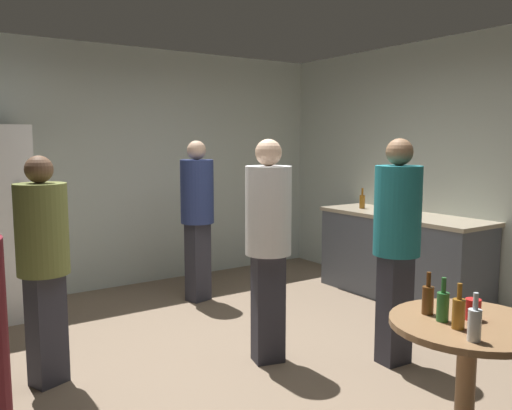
# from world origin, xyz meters

# --- Properties ---
(ground_plane) EXTENTS (5.20, 5.20, 0.10)m
(ground_plane) POSITION_xyz_m (0.00, 0.00, -0.05)
(ground_plane) COLOR #7A6651
(wall_back) EXTENTS (5.32, 0.06, 2.70)m
(wall_back) POSITION_xyz_m (0.00, 2.63, 1.35)
(wall_back) COLOR beige
(wall_back) RESTS_ON ground_plane
(wall_side_right) EXTENTS (0.06, 5.20, 2.70)m
(wall_side_right) POSITION_xyz_m (2.63, 0.00, 1.35)
(wall_side_right) COLOR beige
(wall_side_right) RESTS_ON ground_plane
(kitchen_counter) EXTENTS (0.64, 1.88, 0.90)m
(kitchen_counter) POSITION_xyz_m (2.28, 0.49, 0.45)
(kitchen_counter) COLOR #4C515B
(kitchen_counter) RESTS_ON ground_plane
(kettle) EXTENTS (0.24, 0.17, 0.18)m
(kettle) POSITION_xyz_m (2.23, 0.73, 0.97)
(kettle) COLOR #B2B2B7
(kettle) RESTS_ON kitchen_counter
(wine_bottle_on_counter) EXTENTS (0.08, 0.08, 0.31)m
(wine_bottle_on_counter) POSITION_xyz_m (2.29, 0.38, 1.02)
(wine_bottle_on_counter) COLOR #3F141E
(wine_bottle_on_counter) RESTS_ON kitchen_counter
(beer_bottle_on_counter) EXTENTS (0.06, 0.06, 0.23)m
(beer_bottle_on_counter) POSITION_xyz_m (2.25, 1.05, 0.98)
(beer_bottle_on_counter) COLOR #8C5919
(beer_bottle_on_counter) RESTS_ON kitchen_counter
(foreground_table) EXTENTS (0.80, 0.80, 0.73)m
(foreground_table) POSITION_xyz_m (0.33, -1.60, 0.63)
(foreground_table) COLOR olive
(foreground_table) RESTS_ON ground_plane
(beer_bottle_amber) EXTENTS (0.06, 0.06, 0.23)m
(beer_bottle_amber) POSITION_xyz_m (0.20, -1.63, 0.82)
(beer_bottle_amber) COLOR #8C5919
(beer_bottle_amber) RESTS_ON foreground_table
(beer_bottle_brown) EXTENTS (0.06, 0.06, 0.23)m
(beer_bottle_brown) POSITION_xyz_m (0.26, -1.40, 0.82)
(beer_bottle_brown) COLOR #593314
(beer_bottle_brown) RESTS_ON foreground_table
(beer_bottle_green) EXTENTS (0.06, 0.06, 0.23)m
(beer_bottle_green) POSITION_xyz_m (0.23, -1.52, 0.82)
(beer_bottle_green) COLOR #26662D
(beer_bottle_green) RESTS_ON foreground_table
(beer_bottle_clear) EXTENTS (0.06, 0.06, 0.23)m
(beer_bottle_clear) POSITION_xyz_m (0.12, -1.77, 0.82)
(beer_bottle_clear) COLOR silver
(beer_bottle_clear) RESTS_ON foreground_table
(plastic_cup_red) EXTENTS (0.08, 0.08, 0.11)m
(plastic_cup_red) POSITION_xyz_m (0.38, -1.59, 0.79)
(plastic_cup_red) COLOR red
(plastic_cup_red) RESTS_ON foreground_table
(person_in_navy_shirt) EXTENTS (0.41, 0.41, 1.66)m
(person_in_navy_shirt) POSITION_xyz_m (0.47, 1.63, 0.97)
(person_in_navy_shirt) COLOR #2D2D38
(person_in_navy_shirt) RESTS_ON ground_plane
(person_in_olive_shirt) EXTENTS (0.44, 0.44, 1.56)m
(person_in_olive_shirt) POSITION_xyz_m (-1.28, 0.51, 0.91)
(person_in_olive_shirt) COLOR #2D2D38
(person_in_olive_shirt) RESTS_ON ground_plane
(person_in_teal_shirt) EXTENTS (0.36, 0.36, 1.68)m
(person_in_teal_shirt) POSITION_xyz_m (0.94, -0.59, 0.98)
(person_in_teal_shirt) COLOR #2D2D38
(person_in_teal_shirt) RESTS_ON ground_plane
(person_in_white_shirt) EXTENTS (0.42, 0.42, 1.67)m
(person_in_white_shirt) POSITION_xyz_m (0.18, -0.03, 0.98)
(person_in_white_shirt) COLOR #2D2D38
(person_in_white_shirt) RESTS_ON ground_plane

